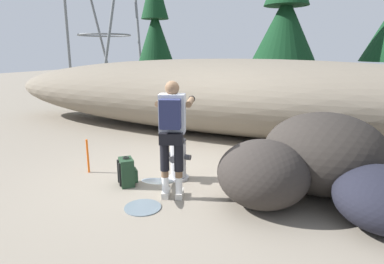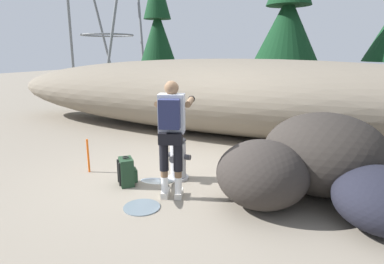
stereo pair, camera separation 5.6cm
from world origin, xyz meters
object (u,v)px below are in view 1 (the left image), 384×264
object	(u,v)px
utility_worker	(172,125)
boulder_mid	(263,173)
fire_hydrant	(178,159)
boulder_large	(324,153)
spare_backpack	(127,172)
survey_stake	(88,156)

from	to	relation	value
utility_worker	boulder_mid	distance (m)	1.42
fire_hydrant	boulder_large	xyz separation A→B (m)	(2.21, 0.44, 0.25)
spare_backpack	boulder_large	world-z (taller)	boulder_large
spare_backpack	survey_stake	bearing A→B (deg)	123.92
fire_hydrant	survey_stake	size ratio (longest dim) A/B	1.28
utility_worker	boulder_large	xyz separation A→B (m)	(2.01, 1.04, -0.47)
utility_worker	spare_backpack	world-z (taller)	utility_worker
fire_hydrant	utility_worker	xyz separation A→B (m)	(0.20, -0.60, 0.72)
spare_backpack	survey_stake	world-z (taller)	survey_stake
fire_hydrant	boulder_mid	size ratio (longest dim) A/B	0.62
boulder_mid	survey_stake	xyz separation A→B (m)	(-3.05, 0.05, -0.16)
spare_backpack	boulder_mid	distance (m)	2.12
fire_hydrant	survey_stake	xyz separation A→B (m)	(-1.58, -0.35, -0.05)
utility_worker	spare_backpack	bearing A→B (deg)	68.32
utility_worker	boulder_large	distance (m)	2.31
survey_stake	fire_hydrant	bearing A→B (deg)	12.41
utility_worker	boulder_large	size ratio (longest dim) A/B	0.94
utility_worker	boulder_mid	world-z (taller)	utility_worker
boulder_large	boulder_mid	xyz separation A→B (m)	(-0.74, -0.84, -0.14)
spare_backpack	boulder_large	size ratio (longest dim) A/B	0.26
boulder_large	survey_stake	bearing A→B (deg)	-168.22
utility_worker	boulder_mid	size ratio (longest dim) A/B	1.34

